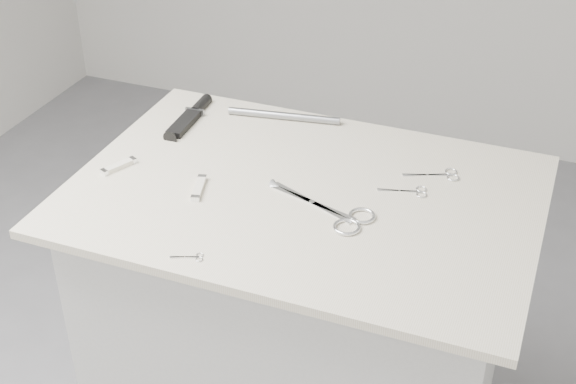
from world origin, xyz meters
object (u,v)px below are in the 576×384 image
(plinth, at_px, (302,351))
(large_shears, at_px, (339,214))
(embroidery_scissors_b, at_px, (411,191))
(tiny_scissors, at_px, (192,257))
(pocket_knife_a, at_px, (119,166))
(pocket_knife_b, at_px, (199,188))
(metal_rail, at_px, (284,116))
(sheathed_knife, at_px, (192,115))
(embroidery_scissors_a, at_px, (441,175))

(plinth, bearing_deg, large_shears, -31.43)
(large_shears, bearing_deg, plinth, 167.93)
(large_shears, height_order, embroidery_scissors_b, large_shears)
(tiny_scissors, xyz_separation_m, pocket_knife_a, (-0.30, 0.24, 0.00))
(pocket_knife_b, xyz_separation_m, metal_rail, (0.05, 0.37, 0.00))
(pocket_knife_a, relative_size, pocket_knife_b, 0.91)
(sheathed_knife, bearing_deg, embroidery_scissors_a, -96.59)
(tiny_scissors, bearing_deg, embroidery_scissors_a, 29.42)
(embroidery_scissors_b, height_order, pocket_knife_b, pocket_knife_b)
(tiny_scissors, xyz_separation_m, pocket_knife_b, (-0.09, 0.22, 0.00))
(pocket_knife_a, bearing_deg, embroidery_scissors_a, -46.43)
(metal_rail, bearing_deg, embroidery_scissors_a, -16.04)
(large_shears, height_order, pocket_knife_a, pocket_knife_a)
(pocket_knife_a, bearing_deg, pocket_knife_b, -69.65)
(embroidery_scissors_a, xyz_separation_m, sheathed_knife, (-0.64, 0.05, 0.01))
(embroidery_scissors_a, bearing_deg, plinth, -168.84)
(embroidery_scissors_a, distance_m, pocket_knife_b, 0.54)
(plinth, distance_m, embroidery_scissors_a, 0.57)
(pocket_knife_a, bearing_deg, plinth, -56.95)
(embroidery_scissors_a, distance_m, sheathed_knife, 0.64)
(embroidery_scissors_b, bearing_deg, metal_rail, 135.02)
(large_shears, xyz_separation_m, tiny_scissors, (-0.22, -0.24, -0.00))
(large_shears, xyz_separation_m, embroidery_scissors_b, (0.12, 0.14, -0.00))
(embroidery_scissors_b, relative_size, pocket_knife_a, 1.22)
(embroidery_scissors_b, height_order, sheathed_knife, sheathed_knife)
(plinth, xyz_separation_m, large_shears, (0.10, -0.06, 0.47))
(plinth, relative_size, sheathed_knife, 4.30)
(embroidery_scissors_b, bearing_deg, pocket_knife_b, -175.42)
(tiny_scissors, relative_size, pocket_knife_a, 0.73)
(pocket_knife_b, bearing_deg, embroidery_scissors_a, -78.50)
(embroidery_scissors_b, relative_size, pocket_knife_b, 1.11)
(metal_rail, bearing_deg, tiny_scissors, -85.86)
(tiny_scissors, bearing_deg, metal_rail, 72.74)
(pocket_knife_a, bearing_deg, large_shears, -65.16)
(tiny_scissors, xyz_separation_m, sheathed_knife, (-0.26, 0.51, 0.01))
(embroidery_scissors_a, height_order, pocket_knife_b, pocket_knife_b)
(embroidery_scissors_a, relative_size, pocket_knife_b, 1.29)
(embroidery_scissors_a, height_order, tiny_scissors, same)
(plinth, height_order, metal_rail, metal_rail)
(sheathed_knife, bearing_deg, pocket_knife_b, -153.04)
(embroidery_scissors_a, bearing_deg, embroidery_scissors_b, -139.03)
(embroidery_scissors_a, bearing_deg, tiny_scissors, -151.10)
(sheathed_knife, distance_m, metal_rail, 0.23)
(tiny_scissors, bearing_deg, pocket_knife_a, 120.69)
(embroidery_scissors_a, xyz_separation_m, metal_rail, (-0.42, 0.12, 0.01))
(pocket_knife_b, bearing_deg, pocket_knife_a, 69.40)
(tiny_scissors, height_order, pocket_knife_a, pocket_knife_a)
(embroidery_scissors_b, distance_m, tiny_scissors, 0.50)
(embroidery_scissors_b, xyz_separation_m, sheathed_knife, (-0.59, 0.14, 0.01))
(large_shears, xyz_separation_m, pocket_knife_b, (-0.31, -0.02, 0.00))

